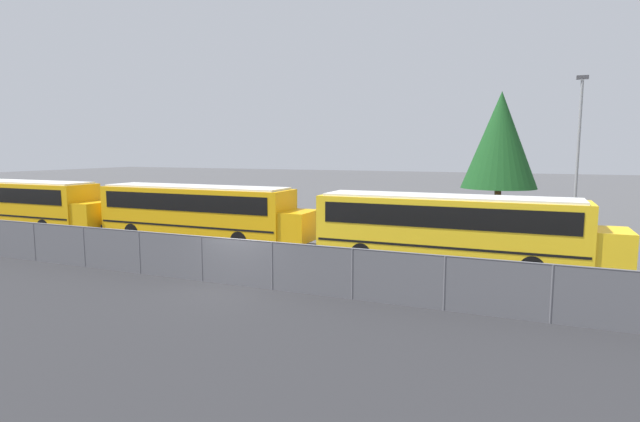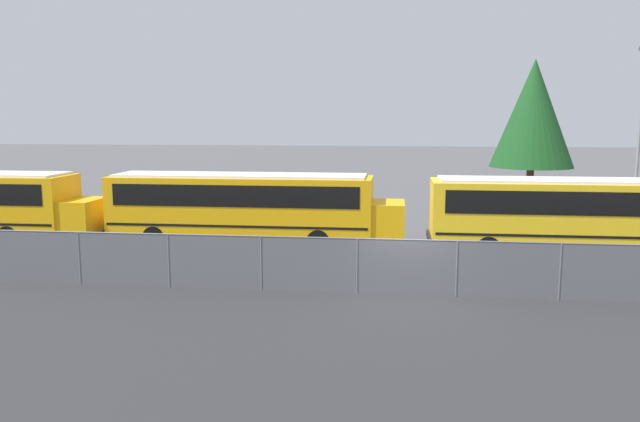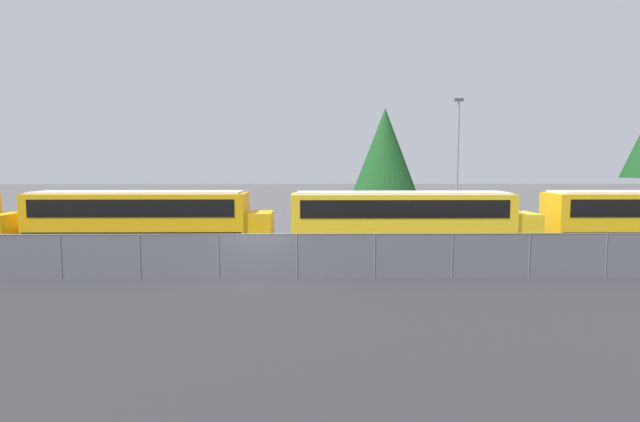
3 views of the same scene
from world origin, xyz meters
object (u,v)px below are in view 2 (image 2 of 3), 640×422
school_bus_3 (247,203)px  light_pole (640,127)px  school_bus_4 (583,211)px  tree_1 (533,114)px

school_bus_3 → light_pole: size_ratio=1.40×
school_bus_4 → tree_1: size_ratio=1.41×
light_pole → tree_1: light_pole is taller
school_bus_3 → school_bus_4: size_ratio=1.00×
tree_1 → school_bus_4: bearing=-93.9°
school_bus_4 → light_pole: bearing=60.7°
school_bus_3 → light_pole: bearing=25.2°
school_bus_4 → tree_1: bearing=86.1°
school_bus_3 → tree_1: tree_1 is taller
school_bus_4 → light_pole: 11.27m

